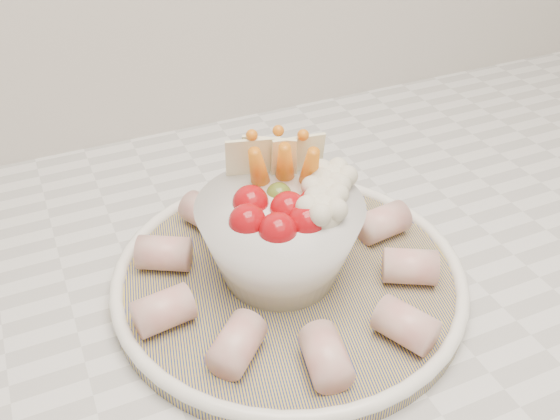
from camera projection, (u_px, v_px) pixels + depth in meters
name	position (u px, v px, depth m)	size (l,w,h in m)	color
serving_platter	(289.00, 277.00, 0.55)	(0.36, 0.36, 0.02)	navy
veggie_bowl	(283.00, 231.00, 0.53)	(0.14, 0.14, 0.12)	white
cured_meat_rolls	(288.00, 260.00, 0.54)	(0.27, 0.27, 0.03)	#C15E58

